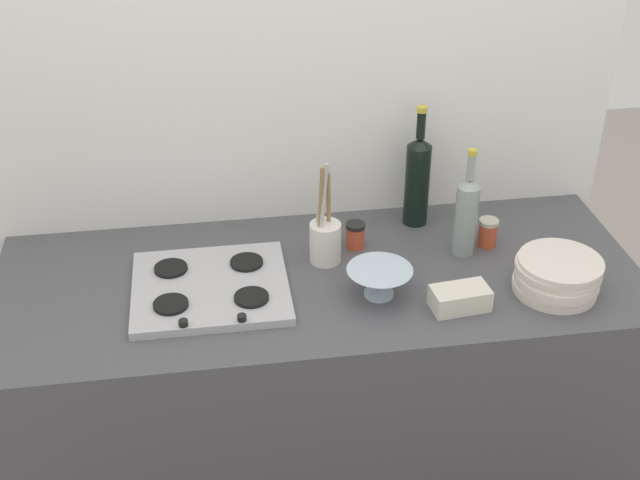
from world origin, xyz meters
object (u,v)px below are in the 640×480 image
object	(u,v)px
butter_dish	(460,298)
stovetop_hob	(210,287)
wine_bottle_leftmost	(466,214)
wine_bottle_mid_left	(417,179)
plate_stack	(557,275)
utensil_crock	(325,239)
condiment_jar_front	(355,235)
condiment_jar_rear	(488,232)
mixing_bowl	(379,281)

from	to	relation	value
butter_dish	stovetop_hob	bearing A→B (deg)	165.12
wine_bottle_leftmost	wine_bottle_mid_left	world-z (taller)	wine_bottle_mid_left
plate_stack	utensil_crock	size ratio (longest dim) A/B	0.75
stovetop_hob	wine_bottle_leftmost	xyz separation A→B (m)	(0.73, 0.09, 0.11)
condiment_jar_front	wine_bottle_mid_left	bearing A→B (deg)	28.77
butter_dish	utensil_crock	distance (m)	0.42
utensil_crock	wine_bottle_leftmost	bearing A→B (deg)	-2.23
butter_dish	condiment_jar_rear	size ratio (longest dim) A/B	1.79
wine_bottle_mid_left	utensil_crock	distance (m)	0.36
plate_stack	wine_bottle_mid_left	size ratio (longest dim) A/B	0.61
wine_bottle_leftmost	condiment_jar_rear	xyz separation A→B (m)	(0.08, 0.03, -0.08)
stovetop_hob	wine_bottle_mid_left	xyz separation A→B (m)	(0.64, 0.28, 0.14)
condiment_jar_rear	stovetop_hob	bearing A→B (deg)	-171.67
condiment_jar_front	mixing_bowl	bearing A→B (deg)	-85.88
plate_stack	wine_bottle_leftmost	xyz separation A→B (m)	(-0.19, 0.23, 0.08)
wine_bottle_leftmost	mixing_bowl	size ratio (longest dim) A/B	1.85
plate_stack	utensil_crock	world-z (taller)	utensil_crock
mixing_bowl	butter_dish	size ratio (longest dim) A/B	1.17
wine_bottle_leftmost	utensil_crock	size ratio (longest dim) A/B	1.06
mixing_bowl	utensil_crock	bearing A→B (deg)	121.65
plate_stack	mixing_bowl	world-z (taller)	plate_stack
condiment_jar_front	condiment_jar_rear	bearing A→B (deg)	-7.22
condiment_jar_front	plate_stack	bearing A→B (deg)	-31.61
wine_bottle_leftmost	mixing_bowl	world-z (taller)	wine_bottle_leftmost
wine_bottle_leftmost	butter_dish	size ratio (longest dim) A/B	2.18
stovetop_hob	condiment_jar_rear	distance (m)	0.82
wine_bottle_leftmost	condiment_jar_front	world-z (taller)	wine_bottle_leftmost
plate_stack	utensil_crock	bearing A→B (deg)	157.72
plate_stack	wine_bottle_leftmost	bearing A→B (deg)	129.96
condiment_jar_front	wine_bottle_leftmost	bearing A→B (deg)	-14.18
utensil_crock	butter_dish	bearing A→B (deg)	-41.49
wine_bottle_leftmost	wine_bottle_mid_left	bearing A→B (deg)	116.48
condiment_jar_front	utensil_crock	bearing A→B (deg)	-148.38
wine_bottle_leftmost	condiment_jar_rear	bearing A→B (deg)	18.93
stovetop_hob	wine_bottle_mid_left	bearing A→B (deg)	23.88
mixing_bowl	condiment_jar_front	xyz separation A→B (m)	(-0.02, 0.25, -0.01)
utensil_crock	condiment_jar_rear	xyz separation A→B (m)	(0.48, 0.01, -0.03)
stovetop_hob	plate_stack	bearing A→B (deg)	-8.38
butter_dish	mixing_bowl	bearing A→B (deg)	155.95
wine_bottle_mid_left	condiment_jar_rear	world-z (taller)	wine_bottle_mid_left
plate_stack	butter_dish	xyz separation A→B (m)	(-0.28, -0.04, -0.02)
stovetop_hob	plate_stack	size ratio (longest dim) A/B	1.80
stovetop_hob	wine_bottle_leftmost	size ratio (longest dim) A/B	1.27
mixing_bowl	wine_bottle_leftmost	bearing A→B (deg)	31.45
plate_stack	mixing_bowl	distance (m)	0.48
wine_bottle_leftmost	mixing_bowl	bearing A→B (deg)	-148.55
butter_dish	condiment_jar_rear	xyz separation A→B (m)	(0.17, 0.29, 0.01)
mixing_bowl	condiment_jar_rear	xyz separation A→B (m)	(0.37, 0.20, -0.00)
wine_bottle_leftmost	wine_bottle_mid_left	xyz separation A→B (m)	(-0.10, 0.19, 0.02)
wine_bottle_leftmost	condiment_jar_rear	world-z (taller)	wine_bottle_leftmost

